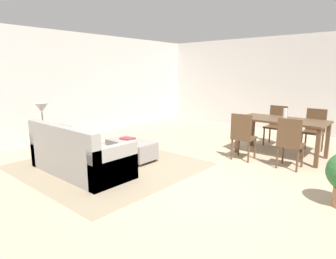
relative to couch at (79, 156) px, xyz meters
name	(u,v)px	position (x,y,z in m)	size (l,w,h in m)	color
ground_plane	(200,184)	(1.86, 0.93, -0.29)	(10.80, 10.80, 0.00)	tan
wall_back	(305,85)	(1.86, 5.93, 1.06)	(9.00, 0.12, 2.70)	beige
wall_left	(68,86)	(-2.64, 1.43, 1.06)	(0.12, 11.00, 2.70)	beige
area_rug	(109,165)	(0.06, 0.57, -0.29)	(3.00, 2.80, 0.01)	gray
couch	(79,156)	(0.00, 0.00, 0.00)	(1.92, 0.85, 0.86)	gray
ottoman_table	(131,149)	(0.12, 1.09, -0.07)	(0.99, 0.50, 0.38)	gray
side_table	(44,136)	(-1.26, 0.03, 0.17)	(0.40, 0.40, 0.58)	brown
table_lamp	(42,109)	(-1.26, 0.03, 0.70)	(0.26, 0.26, 0.53)	brown
dining_table	(282,124)	(2.23, 3.30, 0.37)	(1.68, 0.87, 0.76)	#513823
dining_chair_near_left	(243,134)	(1.78, 2.48, 0.23)	(0.43, 0.43, 0.92)	#513823
dining_chair_near_right	(290,141)	(2.65, 2.53, 0.23)	(0.42, 0.42, 0.92)	#513823
dining_chair_far_left	(276,123)	(1.81, 4.13, 0.23)	(0.41, 0.41, 0.92)	#513823
dining_chair_far_right	(314,128)	(2.65, 4.08, 0.23)	(0.41, 0.41, 0.92)	#513823
vase_centerpiece	(285,114)	(2.26, 3.33, 0.58)	(0.08, 0.08, 0.22)	silver
book_on_ottoman	(128,138)	(-0.02, 1.13, 0.11)	(0.26, 0.20, 0.03)	maroon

